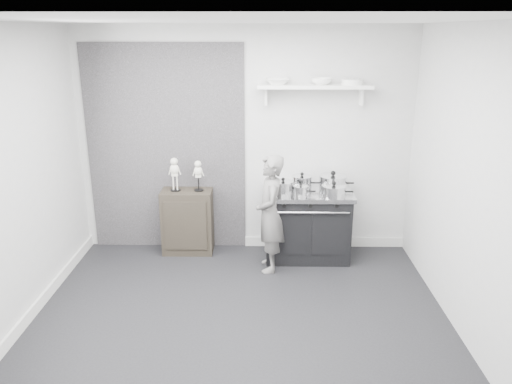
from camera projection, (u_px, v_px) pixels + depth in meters
ground at (239, 323)px, 4.69m from camera, size 4.00×4.00×0.00m
room_shell at (228, 149)px, 4.33m from camera, size 4.02×3.62×2.71m
wall_shelf at (314, 87)px, 5.66m from camera, size 1.30×0.26×0.24m
stove at (307, 224)px, 5.96m from camera, size 1.03×0.65×0.83m
side_cabinet at (188, 221)px, 6.11m from camera, size 0.61×0.35×0.79m
child at (270, 214)px, 5.57m from camera, size 0.36×0.51×1.34m
pot_front_left at (283, 188)px, 5.71m from camera, size 0.33×0.24×0.20m
pot_back_left at (302, 182)px, 5.92m from camera, size 0.33×0.24×0.20m
pot_back_right at (333, 182)px, 5.89m from camera, size 0.42×0.33×0.23m
pot_front_right at (334, 191)px, 5.64m from camera, size 0.36×0.28×0.18m
pot_front_center at (301, 191)px, 5.67m from camera, size 0.25×0.17×0.14m
skeleton_full at (175, 172)px, 5.92m from camera, size 0.13×0.08×0.47m
skeleton_torso at (198, 174)px, 5.92m from camera, size 0.12×0.08×0.43m
bowl_large at (277, 81)px, 5.63m from camera, size 0.28×0.28×0.07m
bowl_small at (321, 81)px, 5.63m from camera, size 0.23×0.23×0.07m
plate_stack at (352, 82)px, 5.62m from camera, size 0.24×0.24×0.06m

